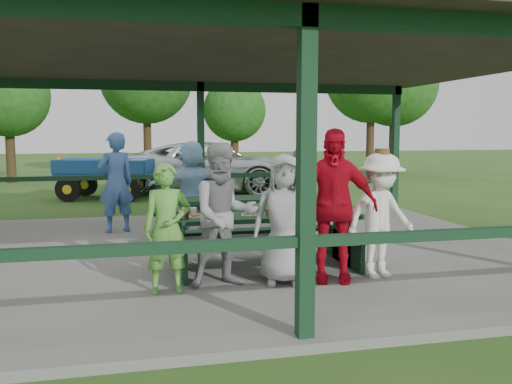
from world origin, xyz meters
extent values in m
plane|color=#285119|center=(0.00, 0.00, 0.00)|extent=(90.00, 90.00, 0.00)
cube|color=slate|center=(0.00, 0.00, 0.05)|extent=(10.00, 8.00, 0.10)
cube|color=black|center=(0.00, -3.80, 1.60)|extent=(0.15, 0.15, 3.00)
cube|color=black|center=(0.00, 3.80, 1.60)|extent=(0.15, 0.15, 3.00)
cube|color=black|center=(4.80, 3.80, 1.60)|extent=(0.15, 0.15, 3.00)
cube|color=black|center=(-2.40, -3.80, 1.00)|extent=(4.65, 0.10, 0.10)
cube|color=black|center=(-2.40, 3.80, 1.00)|extent=(4.65, 0.10, 0.10)
cube|color=black|center=(2.40, 3.80, 1.00)|extent=(4.65, 0.10, 0.10)
cube|color=black|center=(0.00, -3.80, 3.00)|extent=(9.80, 0.15, 0.20)
cube|color=black|center=(0.00, 3.80, 3.00)|extent=(9.80, 0.15, 0.20)
cube|color=#2B221F|center=(0.00, 0.00, 3.22)|extent=(10.60, 8.60, 0.24)
cube|color=black|center=(0.26, -1.20, 0.82)|extent=(2.71, 0.75, 0.06)
cube|color=black|center=(0.26, -1.75, 0.53)|extent=(2.71, 0.28, 0.05)
cube|color=black|center=(0.26, -0.65, 0.53)|extent=(2.71, 0.28, 0.05)
cube|color=black|center=(-0.92, -1.20, 0.47)|extent=(0.06, 0.70, 0.75)
cube|color=black|center=(1.43, -1.20, 0.47)|extent=(0.06, 0.70, 0.75)
cube|color=black|center=(-0.92, -1.20, 0.33)|extent=(0.06, 1.39, 0.45)
cube|color=black|center=(1.43, -1.20, 0.33)|extent=(0.06, 1.39, 0.45)
cube|color=black|center=(0.10, 0.80, 0.82)|extent=(2.58, 0.75, 0.06)
cube|color=black|center=(0.10, 0.25, 0.53)|extent=(2.58, 0.28, 0.05)
cube|color=black|center=(0.10, 1.35, 0.53)|extent=(2.58, 0.28, 0.05)
cube|color=black|center=(-1.01, 0.80, 0.47)|extent=(0.06, 0.70, 0.75)
cube|color=black|center=(1.21, 0.80, 0.47)|extent=(0.06, 0.70, 0.75)
cube|color=black|center=(-1.01, 0.80, 0.33)|extent=(0.06, 1.39, 0.45)
cube|color=black|center=(1.21, 0.80, 0.33)|extent=(0.06, 1.39, 0.45)
cylinder|color=white|center=(-0.70, -1.20, 0.86)|extent=(0.22, 0.22, 0.01)
torus|color=brown|center=(-0.74, -1.22, 0.88)|extent=(0.10, 0.10, 0.03)
torus|color=brown|center=(-0.66, -1.22, 0.88)|extent=(0.10, 0.10, 0.03)
torus|color=brown|center=(-0.70, -1.16, 0.88)|extent=(0.10, 0.10, 0.03)
cylinder|color=white|center=(0.03, -1.20, 0.86)|extent=(0.22, 0.22, 0.01)
torus|color=brown|center=(-0.01, -1.22, 0.88)|extent=(0.10, 0.10, 0.03)
torus|color=brown|center=(0.07, -1.22, 0.88)|extent=(0.10, 0.10, 0.03)
torus|color=brown|center=(0.03, -1.16, 0.88)|extent=(0.10, 0.10, 0.03)
cylinder|color=white|center=(0.75, -1.20, 0.86)|extent=(0.22, 0.22, 0.01)
torus|color=brown|center=(0.71, -1.22, 0.88)|extent=(0.10, 0.10, 0.03)
torus|color=brown|center=(0.79, -1.22, 0.88)|extent=(0.10, 0.10, 0.03)
torus|color=brown|center=(0.75, -1.16, 0.88)|extent=(0.10, 0.10, 0.03)
cylinder|color=white|center=(1.40, -1.20, 0.86)|extent=(0.22, 0.22, 0.01)
torus|color=brown|center=(1.36, -1.22, 0.88)|extent=(0.10, 0.10, 0.03)
torus|color=brown|center=(1.44, -1.22, 0.88)|extent=(0.10, 0.10, 0.03)
torus|color=brown|center=(1.40, -1.16, 0.88)|extent=(0.10, 0.10, 0.03)
cylinder|color=#381E0F|center=(-0.93, -1.38, 0.90)|extent=(0.06, 0.06, 0.10)
cylinder|color=#381E0F|center=(-0.84, -1.38, 0.90)|extent=(0.06, 0.06, 0.10)
cylinder|color=#381E0F|center=(-0.54, -1.38, 0.90)|extent=(0.06, 0.06, 0.10)
cylinder|color=#381E0F|center=(0.26, -1.38, 0.90)|extent=(0.06, 0.06, 0.10)
cylinder|color=#381E0F|center=(0.71, -1.38, 0.90)|extent=(0.06, 0.06, 0.10)
cylinder|color=#381E0F|center=(1.46, -1.38, 0.90)|extent=(0.06, 0.06, 0.10)
cone|color=white|center=(-0.83, -1.00, 0.90)|extent=(0.09, 0.09, 0.10)
cone|color=white|center=(-0.71, -1.00, 0.90)|extent=(0.09, 0.09, 0.10)
cone|color=white|center=(0.08, -1.00, 0.90)|extent=(0.09, 0.09, 0.10)
cone|color=white|center=(0.41, -1.00, 0.90)|extent=(0.09, 0.09, 0.10)
cone|color=white|center=(1.08, -1.00, 0.90)|extent=(0.09, 0.09, 0.10)
imported|color=#569B39|center=(-1.15, -2.11, 0.87)|extent=(0.56, 0.37, 1.54)
imported|color=gray|center=(-0.44, -1.98, 0.98)|extent=(0.93, 0.76, 1.77)
imported|color=gray|center=(0.30, -2.04, 0.92)|extent=(0.90, 0.70, 1.63)
imported|color=#BA091C|center=(0.92, -2.06, 1.07)|extent=(1.23, 0.78, 1.94)
imported|color=white|center=(1.60, -2.03, 0.91)|extent=(1.16, 0.82, 1.63)
cylinder|color=brown|center=(1.60, -2.03, 1.67)|extent=(0.38, 0.38, 0.02)
cylinder|color=brown|center=(1.60, -2.03, 1.73)|extent=(0.23, 0.23, 0.11)
imported|color=#9CCEF1|center=(-0.44, 1.79, 0.97)|extent=(1.69, 1.08, 1.74)
imported|color=#3E62A3|center=(-1.84, 2.06, 1.05)|extent=(0.81, 0.67, 1.89)
imported|color=gray|center=(1.67, 1.78, 0.88)|extent=(0.88, 0.77, 1.55)
imported|color=silver|center=(1.01, 9.22, 0.84)|extent=(6.58, 4.54, 1.67)
cube|color=#1B4D95|center=(-2.32, 8.25, 0.76)|extent=(2.91, 1.97, 0.11)
cube|color=#1B4D95|center=(-2.49, 7.61, 1.00)|extent=(2.59, 0.74, 0.38)
cube|color=#1B4D95|center=(-2.15, 8.89, 1.00)|extent=(2.59, 0.74, 0.38)
cube|color=#1B4D95|center=(-3.61, 8.59, 1.00)|extent=(0.40, 1.30, 0.38)
cube|color=#1B4D95|center=(-1.04, 7.91, 1.00)|extent=(0.40, 1.30, 0.38)
cylinder|color=black|center=(-3.33, 7.78, 0.36)|extent=(0.74, 0.35, 0.72)
cylinder|color=yellow|center=(-3.33, 7.78, 0.36)|extent=(0.31, 0.27, 0.27)
cylinder|color=black|center=(-2.97, 9.16, 0.36)|extent=(0.74, 0.35, 0.72)
cylinder|color=yellow|center=(-2.97, 9.16, 0.36)|extent=(0.31, 0.27, 0.27)
cylinder|color=black|center=(-1.68, 7.34, 0.36)|extent=(0.74, 0.35, 0.72)
cylinder|color=yellow|center=(-1.68, 7.34, 0.36)|extent=(0.31, 0.27, 0.27)
cylinder|color=black|center=(-1.31, 8.72, 0.36)|extent=(0.74, 0.35, 0.72)
cylinder|color=yellow|center=(-1.31, 8.72, 0.36)|extent=(0.31, 0.27, 0.27)
cube|color=#1B4D95|center=(-0.58, 7.78, 0.67)|extent=(0.94, 0.32, 0.08)
cone|color=#F2590C|center=(-3.66, 8.61, 1.09)|extent=(0.12, 0.37, 0.38)
cylinder|color=#322414|center=(-6.18, 14.49, 1.25)|extent=(0.36, 0.36, 2.50)
sphere|color=#184612|center=(-6.18, 14.49, 3.40)|extent=(3.20, 3.20, 3.20)
cylinder|color=#322414|center=(-0.81, 16.99, 1.64)|extent=(0.36, 0.36, 3.27)
sphere|color=#184612|center=(-0.81, 16.99, 4.45)|extent=(4.19, 4.19, 4.19)
cylinder|color=#322414|center=(2.98, 15.50, 1.09)|extent=(0.36, 0.36, 2.18)
sphere|color=#184612|center=(2.98, 15.50, 2.96)|extent=(2.79, 2.79, 2.79)
cylinder|color=#322414|center=(10.43, 14.94, 1.55)|extent=(0.36, 0.36, 3.11)
sphere|color=#184612|center=(10.43, 14.94, 4.23)|extent=(3.98, 3.98, 3.98)
cylinder|color=#322414|center=(9.15, 14.67, 1.66)|extent=(0.36, 0.36, 3.32)
sphere|color=#184612|center=(9.15, 14.67, 4.51)|extent=(4.24, 4.24, 4.24)
camera|label=1|loc=(-1.53, -8.45, 2.00)|focal=38.00mm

